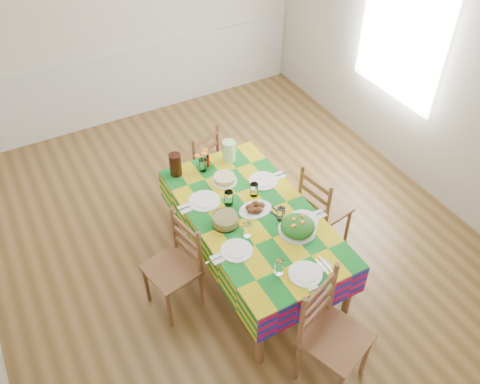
# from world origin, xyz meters

# --- Properties ---
(room) EXTENTS (4.58, 5.08, 2.78)m
(room) POSITION_xyz_m (0.00, 0.00, 1.35)
(room) COLOR brown
(room) RESTS_ON ground
(wainscot) EXTENTS (4.41, 0.06, 0.92)m
(wainscot) POSITION_xyz_m (0.00, 2.48, 0.49)
(wainscot) COLOR silver
(wainscot) RESTS_ON room
(window_right) EXTENTS (0.00, 1.40, 1.40)m
(window_right) POSITION_xyz_m (2.23, 0.30, 1.50)
(window_right) COLOR white
(window_right) RESTS_ON room
(dining_table) EXTENTS (1.01, 1.87, 0.73)m
(dining_table) POSITION_xyz_m (-0.01, -0.58, 0.65)
(dining_table) COLOR brown
(dining_table) RESTS_ON room
(setting_near_head) EXTENTS (0.42, 0.28, 0.13)m
(setting_near_head) POSITION_xyz_m (-0.04, -1.29, 0.76)
(setting_near_head) COLOR white
(setting_near_head) RESTS_ON dining_table
(setting_left_near) EXTENTS (0.47, 0.28, 0.12)m
(setting_left_near) POSITION_xyz_m (-0.28, -0.83, 0.76)
(setting_left_near) COLOR white
(setting_left_near) RESTS_ON dining_table
(setting_left_far) EXTENTS (0.51, 0.31, 0.14)m
(setting_left_far) POSITION_xyz_m (-0.25, -0.28, 0.76)
(setting_left_far) COLOR white
(setting_left_far) RESTS_ON dining_table
(setting_right_near) EXTENTS (0.47, 0.27, 0.12)m
(setting_right_near) POSITION_xyz_m (0.27, -0.81, 0.75)
(setting_right_near) COLOR white
(setting_right_near) RESTS_ON dining_table
(setting_right_far) EXTENTS (0.50, 0.29, 0.13)m
(setting_right_far) POSITION_xyz_m (0.23, -0.29, 0.76)
(setting_right_far) COLOR white
(setting_right_far) RESTS_ON dining_table
(meat_platter) EXTENTS (0.30, 0.22, 0.06)m
(meat_platter) POSITION_xyz_m (0.03, -0.54, 0.75)
(meat_platter) COLOR white
(meat_platter) RESTS_ON dining_table
(salad_platter) EXTENTS (0.32, 0.32, 0.13)m
(salad_platter) POSITION_xyz_m (0.21, -0.92, 0.78)
(salad_platter) COLOR white
(salad_platter) RESTS_ON dining_table
(pasta_bowl) EXTENTS (0.23, 0.23, 0.08)m
(pasta_bowl) POSITION_xyz_m (-0.27, -0.56, 0.77)
(pasta_bowl) COLOR white
(pasta_bowl) RESTS_ON dining_table
(cake) EXTENTS (0.23, 0.23, 0.06)m
(cake) POSITION_xyz_m (-0.03, -0.07, 0.76)
(cake) COLOR white
(cake) RESTS_ON dining_table
(serving_utensils) EXTENTS (0.12, 0.27, 0.01)m
(serving_utensils) POSITION_xyz_m (0.17, -0.66, 0.73)
(serving_utensils) COLOR black
(serving_utensils) RESTS_ON dining_table
(flower_vase) EXTENTS (0.15, 0.12, 0.23)m
(flower_vase) POSITION_xyz_m (-0.13, 0.17, 0.82)
(flower_vase) COLOR white
(flower_vase) RESTS_ON dining_table
(hot_sauce) EXTENTS (0.03, 0.03, 0.13)m
(hot_sauce) POSITION_xyz_m (-0.06, 0.20, 0.80)
(hot_sauce) COLOR #B51B0E
(hot_sauce) RESTS_ON dining_table
(green_pitcher) EXTENTS (0.12, 0.12, 0.21)m
(green_pitcher) POSITION_xyz_m (0.16, 0.19, 0.83)
(green_pitcher) COLOR #C4F1AA
(green_pitcher) RESTS_ON dining_table
(tea_pitcher) EXTENTS (0.11, 0.11, 0.22)m
(tea_pitcher) POSITION_xyz_m (-0.37, 0.24, 0.84)
(tea_pitcher) COLOR black
(tea_pitcher) RESTS_ON dining_table
(name_card) EXTENTS (0.08, 0.03, 0.02)m
(name_card) POSITION_xyz_m (-0.02, -1.47, 0.74)
(name_card) COLOR white
(name_card) RESTS_ON dining_table
(chair_near) EXTENTS (0.57, 0.56, 1.02)m
(chair_near) POSITION_xyz_m (-0.03, -1.75, 0.50)
(chair_near) COLOR brown
(chair_near) RESTS_ON room
(chair_far) EXTENTS (0.51, 0.50, 0.90)m
(chair_far) POSITION_xyz_m (0.01, 0.60, 0.44)
(chair_far) COLOR brown
(chair_far) RESTS_ON room
(chair_left) EXTENTS (0.46, 0.48, 0.93)m
(chair_left) POSITION_xyz_m (-0.75, -0.57, 0.46)
(chair_left) COLOR brown
(chair_left) RESTS_ON room
(chair_right) EXTENTS (0.45, 0.47, 0.93)m
(chair_right) POSITION_xyz_m (0.73, -0.59, 0.46)
(chair_right) COLOR brown
(chair_right) RESTS_ON room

